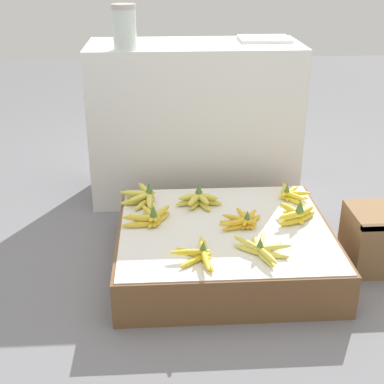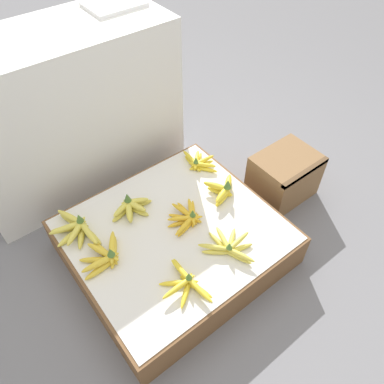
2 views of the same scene
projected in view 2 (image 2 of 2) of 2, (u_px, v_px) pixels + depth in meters
name	position (u px, v px, depth m)	size (l,w,h in m)	color
ground_plane	(175.00, 253.00, 1.85)	(10.00, 10.00, 0.00)	slate
display_platform	(175.00, 242.00, 1.78)	(0.92, 0.84, 0.19)	brown
back_vendor_table	(69.00, 113.00, 1.94)	(1.12, 0.48, 0.84)	white
wooden_crate	(284.00, 176.00, 2.03)	(0.33, 0.26, 0.26)	olive
banana_bunch_front_midleft	(186.00, 283.00, 1.50)	(0.17, 0.26, 0.08)	yellow
banana_bunch_front_midright	(229.00, 247.00, 1.62)	(0.23, 0.25, 0.08)	#DBCC4C
banana_bunch_middle_left	(105.00, 256.00, 1.58)	(0.22, 0.18, 0.10)	gold
banana_bunch_middle_midright	(187.00, 217.00, 1.73)	(0.21, 0.18, 0.08)	gold
banana_bunch_middle_right	(224.00, 189.00, 1.83)	(0.20, 0.16, 0.11)	yellow
banana_bunch_back_left	(77.00, 228.00, 1.68)	(0.18, 0.29, 0.10)	#DBCC4C
banana_bunch_back_midleft	(131.00, 207.00, 1.76)	(0.22, 0.14, 0.10)	#DBCC4C
banana_bunch_back_right	(198.00, 163.00, 1.98)	(0.16, 0.23, 0.08)	yellow
foam_tray_white	(114.00, 4.00, 1.81)	(0.27, 0.22, 0.02)	white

